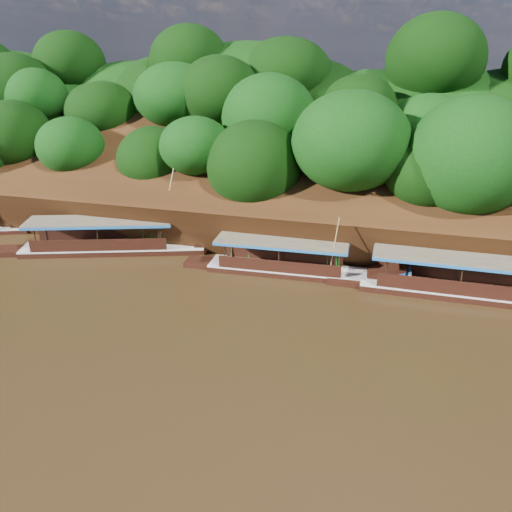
{
  "coord_description": "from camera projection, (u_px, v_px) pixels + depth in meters",
  "views": [
    {
      "loc": [
        5.02,
        -22.04,
        14.12
      ],
      "look_at": [
        -3.07,
        7.0,
        1.43
      ],
      "focal_mm": 35.0,
      "sensor_mm": 36.0,
      "label": 1
    }
  ],
  "objects": [
    {
      "name": "reeds",
      "position": [
        263.0,
        251.0,
        34.98
      ],
      "size": [
        49.61,
        2.4,
        2.18
      ],
      "color": "#1B6519",
      "rests_on": "ground"
    },
    {
      "name": "boat_0",
      "position": [
        486.0,
        290.0,
        30.1
      ],
      "size": [
        15.64,
        2.75,
        6.02
      ],
      "rotation": [
        0.0,
        0.0,
        0.0
      ],
      "color": "black",
      "rests_on": "ground"
    },
    {
      "name": "boat_2",
      "position": [
        125.0,
        244.0,
        37.04
      ],
      "size": [
        15.68,
        7.01,
        6.67
      ],
      "rotation": [
        0.0,
        0.0,
        0.33
      ],
      "color": "black",
      "rests_on": "ground"
    },
    {
      "name": "boat_1",
      "position": [
        301.0,
        267.0,
        33.28
      ],
      "size": [
        13.34,
        2.76,
        4.91
      ],
      "rotation": [
        0.0,
        0.0,
        0.05
      ],
      "color": "black",
      "rests_on": "ground"
    },
    {
      "name": "riverbank",
      "position": [
        334.0,
        191.0,
        45.74
      ],
      "size": [
        120.0,
        30.06,
        19.4
      ],
      "color": "black",
      "rests_on": "ground"
    },
    {
      "name": "ground",
      "position": [
        276.0,
        337.0,
        26.29
      ],
      "size": [
        160.0,
        160.0,
        0.0
      ],
      "primitive_type": "plane",
      "color": "black",
      "rests_on": "ground"
    }
  ]
}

